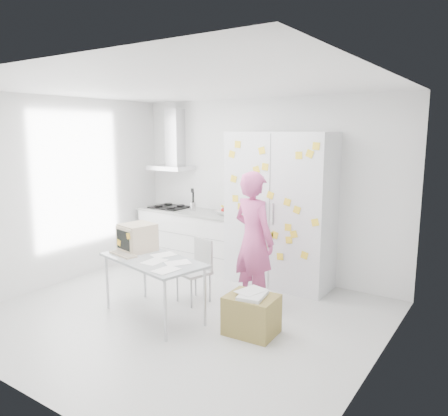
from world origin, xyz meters
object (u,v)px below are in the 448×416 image
Objects in this scene: chair at (197,266)px; person at (254,240)px; desk at (142,247)px; cardboard_box at (252,314)px.

person is at bearing 35.36° from chair.
person is 1.38m from desk.
chair is at bearing 158.42° from cardboard_box.
person reaches higher than desk.
person is 3.05× the size of cardboard_box.
cardboard_box is (1.07, -0.42, -0.24)m from chair.
chair is at bearing 69.57° from desk.
desk reaches higher than cardboard_box.
chair is 1.18m from cardboard_box.
chair is at bearing 37.08° from person.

